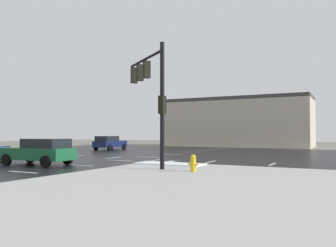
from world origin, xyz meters
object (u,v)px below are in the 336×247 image
Objects in this scene: traffic_signal_mast at (151,86)px; sedan_green at (40,151)px; fire_hydrant at (193,163)px; sedan_navy at (109,143)px.

sedan_green is at bearing 47.08° from traffic_signal_mast.
fire_hydrant is 0.17× the size of sedan_green.
sedan_green is 1.00× the size of sedan_navy.
sedan_green is (-9.91, -0.21, 0.32)m from fire_hydrant.
sedan_green is at bearing -159.00° from sedan_navy.
sedan_navy is at bearing 136.68° from fire_hydrant.
traffic_signal_mast reaches higher than sedan_green.
sedan_navy reaches higher than fire_hydrant.
sedan_green is (-6.98, -1.26, -3.62)m from traffic_signal_mast.
traffic_signal_mast is 21.99m from sedan_navy.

